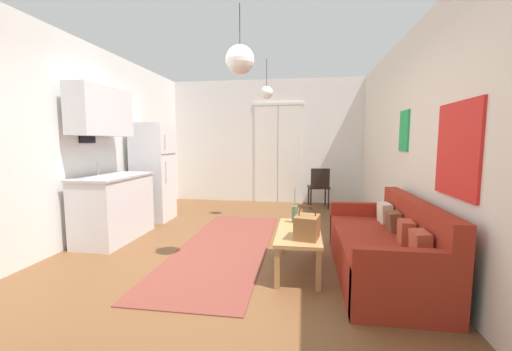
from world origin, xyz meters
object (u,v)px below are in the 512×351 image
handbag (307,227)px  accent_chair (319,185)px  bamboo_vase (295,214)px  pendant_lamp_far (267,93)px  couch (387,251)px  coffee_table (299,236)px  refrigerator (153,172)px  pendant_lamp_near (240,60)px

handbag → accent_chair: size_ratio=0.40×
bamboo_vase → pendant_lamp_far: (-0.55, 1.75, 1.68)m
bamboo_vase → couch: bearing=-21.4°
coffee_table → pendant_lamp_far: 2.86m
coffee_table → refrigerator: 3.19m
accent_chair → refrigerator: bearing=18.5°
coffee_table → accent_chair: size_ratio=1.23×
refrigerator → accent_chair: (2.94, 1.41, -0.37)m
coffee_table → refrigerator: refrigerator is taller
handbag → pendant_lamp_far: pendant_lamp_far is taller
refrigerator → pendant_lamp_near: bearing=-44.2°
couch → pendant_lamp_near: size_ratio=2.73×
accent_chair → couch: bearing=92.1°
refrigerator → accent_chair: 3.28m
handbag → accent_chair: bearing=85.4°
accent_chair → pendant_lamp_near: pendant_lamp_near is taller
accent_chair → pendant_lamp_near: (-0.99, -3.30, 1.74)m
refrigerator → couch: bearing=-28.2°
handbag → bamboo_vase: bearing=102.8°
refrigerator → pendant_lamp_far: (1.97, 0.26, 1.36)m
bamboo_vase → refrigerator: refrigerator is taller
pendant_lamp_far → accent_chair: bearing=49.8°
handbag → refrigerator: bearing=141.7°
couch → accent_chair: accent_chair is taller
couch → pendant_lamp_near: (-1.53, -0.03, 1.95)m
coffee_table → handbag: size_ratio=3.10×
couch → refrigerator: (-3.47, 1.87, 0.58)m
coffee_table → accent_chair: (0.37, 3.25, 0.11)m
pendant_lamp_near → pendant_lamp_far: same height
handbag → pendant_lamp_far: (-0.68, 2.36, 1.67)m
coffee_table → handbag: bearing=-72.3°
couch → coffee_table: couch is taller
coffee_table → bamboo_vase: bamboo_vase is taller
pendant_lamp_far → pendant_lamp_near: bearing=-90.6°
handbag → pendant_lamp_far: 2.97m
handbag → pendant_lamp_near: (-0.71, 0.20, 1.67)m
bamboo_vase → refrigerator: (-2.52, 1.49, 0.32)m
bamboo_vase → accent_chair: 2.93m
accent_chair → handbag: bearing=78.2°
bamboo_vase → refrigerator: bearing=149.4°
pendant_lamp_near → handbag: bearing=-15.8°
coffee_table → pendant_lamp_far: bearing=106.0°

